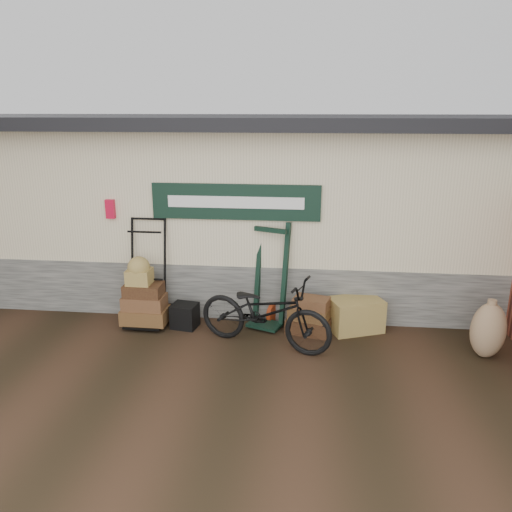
{
  "coord_description": "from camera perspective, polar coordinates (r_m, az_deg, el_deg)",
  "views": [
    {
      "loc": [
        0.83,
        -6.5,
        3.34
      ],
      "look_at": [
        0.02,
        0.9,
        1.12
      ],
      "focal_mm": 35.0,
      "sensor_mm": 36.0,
      "label": 1
    }
  ],
  "objects": [
    {
      "name": "ground",
      "position": [
        7.35,
        -0.95,
        -10.39
      ],
      "size": [
        80.0,
        80.0,
        0.0
      ],
      "primitive_type": "plane",
      "color": "black",
      "rests_on": "ground"
    },
    {
      "name": "station_building",
      "position": [
        9.43,
        1.05,
        6.09
      ],
      "size": [
        14.4,
        4.1,
        3.2
      ],
      "color": "#4C4C47",
      "rests_on": "ground"
    },
    {
      "name": "porter_trolley",
      "position": [
        8.05,
        -12.37,
        -1.74
      ],
      "size": [
        0.86,
        0.65,
        1.71
      ],
      "primitive_type": null,
      "rotation": [
        0.0,
        0.0,
        -0.01
      ],
      "color": "black",
      "rests_on": "ground"
    },
    {
      "name": "green_barrow",
      "position": [
        7.79,
        1.61,
        -2.2
      ],
      "size": [
        0.74,
        0.69,
        1.65
      ],
      "primitive_type": null,
      "rotation": [
        0.0,
        0.0,
        -0.37
      ],
      "color": "black",
      "rests_on": "ground"
    },
    {
      "name": "suitcase_stack",
      "position": [
        7.74,
        6.09,
        -6.69
      ],
      "size": [
        0.74,
        0.57,
        0.58
      ],
      "primitive_type": null,
      "rotation": [
        0.0,
        0.0,
        -0.27
      ],
      "color": "#381D11",
      "rests_on": "ground"
    },
    {
      "name": "wicker_hamper",
      "position": [
        7.93,
        11.31,
        -6.59
      ],
      "size": [
        0.91,
        0.76,
        0.51
      ],
      "primitive_type": "cube",
      "rotation": [
        0.0,
        0.0,
        0.38
      ],
      "color": "olive",
      "rests_on": "ground"
    },
    {
      "name": "black_trunk",
      "position": [
        7.98,
        -8.14,
        -6.77
      ],
      "size": [
        0.44,
        0.39,
        0.39
      ],
      "primitive_type": "cube",
      "rotation": [
        0.0,
        0.0,
        -0.18
      ],
      "color": "black",
      "rests_on": "ground"
    },
    {
      "name": "bicycle",
      "position": [
        7.16,
        1.0,
        -5.98
      ],
      "size": [
        1.3,
        2.14,
        1.18
      ],
      "primitive_type": "imported",
      "rotation": [
        0.0,
        0.0,
        1.25
      ],
      "color": "black",
      "rests_on": "ground"
    },
    {
      "name": "burlap_sack_left",
      "position": [
        7.62,
        25.01,
        -7.71
      ],
      "size": [
        0.62,
        0.57,
        0.8
      ],
      "primitive_type": "ellipsoid",
      "rotation": [
        0.0,
        0.0,
        0.37
      ],
      "color": "brown",
      "rests_on": "ground"
    }
  ]
}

